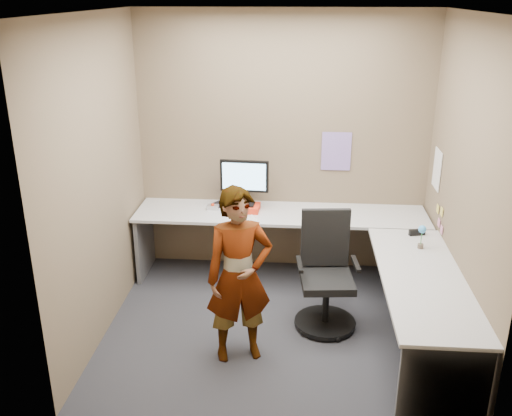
# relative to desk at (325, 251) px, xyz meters

# --- Properties ---
(ground) EXTENTS (3.00, 3.00, 0.00)m
(ground) POSITION_rel_desk_xyz_m (-0.44, -0.39, -0.59)
(ground) COLOR #232428
(ground) RESTS_ON ground
(wall_back) EXTENTS (3.00, 0.00, 3.00)m
(wall_back) POSITION_rel_desk_xyz_m (-0.44, 0.91, 0.76)
(wall_back) COLOR brown
(wall_back) RESTS_ON ground
(wall_right) EXTENTS (0.00, 2.70, 2.70)m
(wall_right) POSITION_rel_desk_xyz_m (1.06, -0.39, 0.76)
(wall_right) COLOR brown
(wall_right) RESTS_ON ground
(wall_left) EXTENTS (0.00, 2.70, 2.70)m
(wall_left) POSITION_rel_desk_xyz_m (-1.94, -0.39, 0.76)
(wall_left) COLOR brown
(wall_left) RESTS_ON ground
(ceiling) EXTENTS (3.00, 3.00, 0.00)m
(ceiling) POSITION_rel_desk_xyz_m (-0.44, -0.39, 2.11)
(ceiling) COLOR white
(ceiling) RESTS_ON wall_back
(desk) EXTENTS (2.98, 2.58, 0.73)m
(desk) POSITION_rel_desk_xyz_m (0.00, 0.00, 0.00)
(desk) COLOR #BCBCBC
(desk) RESTS_ON ground
(paper_ream) EXTENTS (0.32, 0.24, 0.06)m
(paper_ream) POSITION_rel_desk_xyz_m (-0.81, 0.62, 0.17)
(paper_ream) COLOR red
(paper_ream) RESTS_ON desk
(monitor) EXTENTS (0.49, 0.16, 0.47)m
(monitor) POSITION_rel_desk_xyz_m (-0.81, 0.64, 0.48)
(monitor) COLOR black
(monitor) RESTS_ON paper_ream
(laptop) EXTENTS (0.42, 0.41, 0.23)m
(laptop) POSITION_rel_desk_xyz_m (-0.95, 0.79, 0.20)
(laptop) COLOR black
(laptop) RESTS_ON desk
(trackball_mouse) EXTENTS (0.12, 0.08, 0.07)m
(trackball_mouse) POSITION_rel_desk_xyz_m (-1.14, 0.63, 0.17)
(trackball_mouse) COLOR #B7B7BC
(trackball_mouse) RESTS_ON desk
(origami) EXTENTS (0.10, 0.10, 0.06)m
(origami) POSITION_rel_desk_xyz_m (-0.71, 0.36, 0.17)
(origami) COLOR white
(origami) RESTS_ON desk
(stapler) EXTENTS (0.16, 0.08, 0.05)m
(stapler) POSITION_rel_desk_xyz_m (0.84, 0.12, 0.17)
(stapler) COLOR black
(stapler) RESTS_ON desk
(flower) EXTENTS (0.07, 0.07, 0.22)m
(flower) POSITION_rel_desk_xyz_m (0.82, -0.17, 0.28)
(flower) COLOR brown
(flower) RESTS_ON desk
(calendar_purple) EXTENTS (0.30, 0.01, 0.40)m
(calendar_purple) POSITION_rel_desk_xyz_m (0.11, 0.90, 0.71)
(calendar_purple) COLOR #846BB7
(calendar_purple) RESTS_ON wall_back
(calendar_white) EXTENTS (0.01, 0.28, 0.38)m
(calendar_white) POSITION_rel_desk_xyz_m (1.05, 0.51, 0.66)
(calendar_white) COLOR white
(calendar_white) RESTS_ON wall_right
(sticky_note_a) EXTENTS (0.01, 0.07, 0.07)m
(sticky_note_a) POSITION_rel_desk_xyz_m (1.05, 0.16, 0.36)
(sticky_note_a) COLOR #F2E059
(sticky_note_a) RESTS_ON wall_right
(sticky_note_b) EXTENTS (0.01, 0.07, 0.07)m
(sticky_note_b) POSITION_rel_desk_xyz_m (1.05, 0.21, 0.23)
(sticky_note_b) COLOR pink
(sticky_note_b) RESTS_ON wall_right
(sticky_note_c) EXTENTS (0.01, 0.07, 0.07)m
(sticky_note_c) POSITION_rel_desk_xyz_m (1.05, 0.09, 0.21)
(sticky_note_c) COLOR pink
(sticky_note_c) RESTS_ON wall_right
(sticky_note_d) EXTENTS (0.01, 0.07, 0.07)m
(sticky_note_d) POSITION_rel_desk_xyz_m (1.05, 0.31, 0.33)
(sticky_note_d) COLOR #F2E059
(sticky_note_d) RESTS_ON wall_right
(office_chair) EXTENTS (0.56, 0.55, 1.03)m
(office_chair) POSITION_rel_desk_xyz_m (0.00, -0.28, -0.17)
(office_chair) COLOR black
(office_chair) RESTS_ON ground
(person) EXTENTS (0.62, 0.50, 1.47)m
(person) POSITION_rel_desk_xyz_m (-0.71, -0.82, 0.15)
(person) COLOR #999399
(person) RESTS_ON ground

